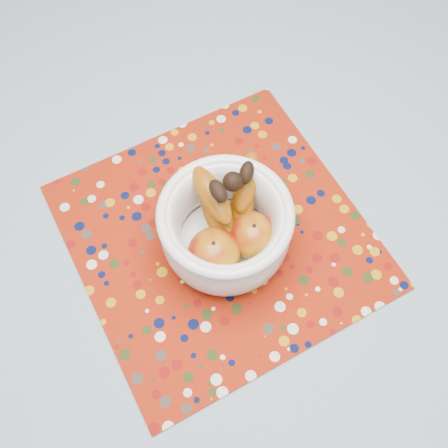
% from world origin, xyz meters
% --- Properties ---
extents(table, '(1.20, 1.20, 0.75)m').
position_xyz_m(table, '(0.00, 0.00, 0.67)').
color(table, brown).
rests_on(table, ground).
extents(tablecloth, '(1.32, 1.32, 0.01)m').
position_xyz_m(tablecloth, '(0.00, 0.00, 0.76)').
color(tablecloth, slate).
rests_on(tablecloth, table).
extents(placemat, '(0.48, 0.48, 0.00)m').
position_xyz_m(placemat, '(0.00, -0.07, 0.76)').
color(placemat, maroon).
rests_on(placemat, tablecloth).
extents(fruit_bowl, '(0.21, 0.20, 0.16)m').
position_xyz_m(fruit_bowl, '(0.01, -0.09, 0.83)').
color(fruit_bowl, white).
rests_on(fruit_bowl, placemat).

